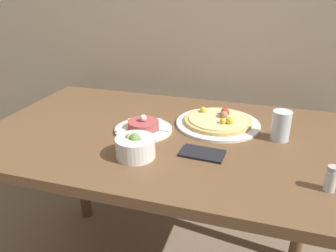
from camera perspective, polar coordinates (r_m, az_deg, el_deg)
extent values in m
cube|color=brown|center=(1.21, -1.17, -1.84)|extent=(1.29, 0.80, 0.03)
cylinder|color=brown|center=(1.89, -14.97, -5.84)|extent=(0.06, 0.06, 0.74)
cylinder|color=brown|center=(1.67, 22.89, -11.50)|extent=(0.06, 0.06, 0.74)
cylinder|color=white|center=(1.27, 8.68, 0.40)|extent=(0.32, 0.32, 0.01)
cylinder|color=#DBB26B|center=(1.27, 8.71, 0.88)|extent=(0.26, 0.26, 0.01)
cylinder|color=beige|center=(1.26, 8.73, 1.25)|extent=(0.23, 0.23, 0.00)
sphere|color=#997047|center=(1.27, 9.66, 1.93)|extent=(0.03, 0.03, 0.03)
sphere|color=gold|center=(1.22, 9.57, 0.80)|extent=(0.02, 0.02, 0.02)
sphere|color=gold|center=(1.31, 6.15, 2.76)|extent=(0.03, 0.03, 0.03)
sphere|color=gold|center=(1.22, 10.72, 0.87)|extent=(0.03, 0.03, 0.03)
sphere|color=#B22D23|center=(1.30, 9.89, 2.38)|extent=(0.03, 0.03, 0.03)
cylinder|color=white|center=(1.21, -4.27, -0.63)|extent=(0.21, 0.21, 0.01)
cylinder|color=#A84747|center=(1.20, -4.30, 0.21)|extent=(0.11, 0.11, 0.03)
sphere|color=silver|center=(1.19, -4.34, 1.41)|extent=(0.03, 0.03, 0.03)
cube|color=white|center=(1.18, -0.59, -0.76)|extent=(0.04, 0.02, 0.01)
cube|color=white|center=(1.26, -1.96, 0.96)|extent=(0.03, 0.04, 0.01)
cube|color=white|center=(1.27, -6.29, 0.93)|extent=(0.04, 0.04, 0.01)
cube|color=white|center=(1.19, -8.07, -0.81)|extent=(0.04, 0.04, 0.01)
cube|color=white|center=(1.13, -4.49, -1.98)|extent=(0.03, 0.04, 0.01)
cylinder|color=white|center=(1.03, -5.69, -3.73)|extent=(0.12, 0.12, 0.06)
sphere|color=#668E42|center=(1.01, -5.78, -2.35)|extent=(0.04, 0.04, 0.04)
sphere|color=#A3B25B|center=(1.02, -6.62, -2.14)|extent=(0.03, 0.03, 0.03)
sphere|color=#668E42|center=(1.01, -5.06, -2.64)|extent=(0.02, 0.02, 0.02)
cylinder|color=silver|center=(1.19, 19.06, 0.07)|extent=(0.07, 0.07, 0.10)
cube|color=black|center=(1.05, 6.02, -4.76)|extent=(0.14, 0.09, 0.01)
cylinder|color=silver|center=(0.97, 26.45, -8.50)|extent=(0.03, 0.03, 0.06)
cylinder|color=#B2B2B7|center=(0.95, 26.85, -6.65)|extent=(0.03, 0.03, 0.01)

